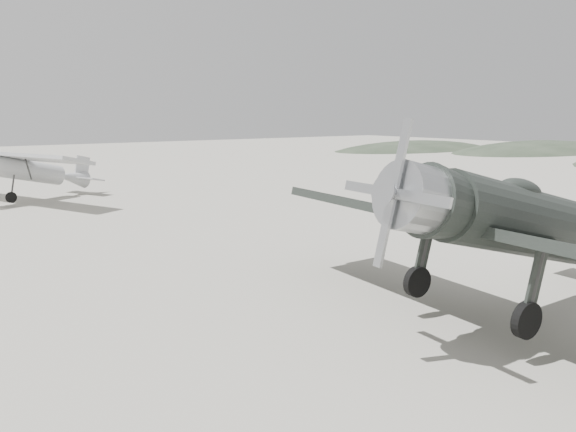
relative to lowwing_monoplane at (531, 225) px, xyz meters
The scene contains 5 objects.
ground 6.07m from the lowwing_monoplane, 121.21° to the left, with size 160.00×160.00×0.00m, color #9E9B8C.
hill_east_north 65.88m from the lowwing_monoplane, 29.90° to the left, with size 36.00×18.00×6.00m, color #2A3728.
hill_northeast 65.04m from the lowwing_monoplane, 43.59° to the left, with size 32.00×16.00×5.20m, color #2A3728.
lowwing_monoplane is the anchor object (origin of this frame).
highwing_monoplane 26.92m from the lowwing_monoplane, 102.28° to the left, with size 8.22×11.10×3.21m.
Camera 1 is at (-9.02, -11.75, 4.78)m, focal length 35.00 mm.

